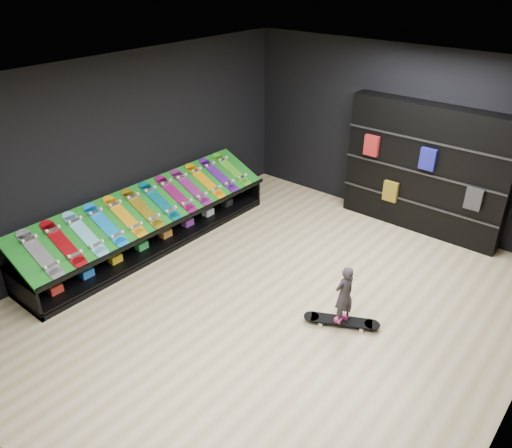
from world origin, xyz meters
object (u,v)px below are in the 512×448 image
Objects in this scene: back_shelving at (425,170)px; child at (343,305)px; floor_skateboard at (341,323)px; display_rack at (152,230)px.

back_shelving is 3.23m from child.
floor_skateboard is (0.37, -3.12, -1.04)m from back_shelving.
floor_skateboard is at bearing 3.29° from display_rack.
display_rack is at bearing -133.18° from back_shelving.
back_shelving reaches higher than floor_skateboard.
back_shelving reaches higher than child.
back_shelving is (3.12, 3.32, 0.84)m from display_rack.
display_rack is 4.59× the size of floor_skateboard.
child is (0.37, -3.12, -0.76)m from back_shelving.
floor_skateboard is 2.02× the size of child.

